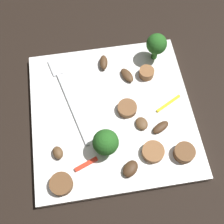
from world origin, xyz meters
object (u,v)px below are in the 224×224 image
mushroom_1 (106,62)px  mushroom_4 (58,153)px  broccoli_floret_1 (156,44)px  sausage_slice_3 (146,73)px  sausage_slice_1 (184,153)px  mushroom_5 (142,123)px  fork (66,93)px  sausage_slice_0 (153,152)px  pepper_strip_0 (86,164)px  pepper_strip_1 (169,105)px  mushroom_2 (130,169)px  broccoli_floret_0 (106,142)px  mushroom_0 (127,75)px  plate (112,114)px  mushroom_3 (161,127)px  sausage_slice_2 (127,109)px  sausage_slice_4 (61,184)px

mushroom_1 → mushroom_4: 0.19m
broccoli_floret_1 → sausage_slice_3: 0.05m
sausage_slice_1 → mushroom_5: size_ratio=1.39×
fork → sausage_slice_0: bearing=-150.1°
pepper_strip_0 → sausage_slice_0: bearing=-88.8°
mushroom_4 → pepper_strip_1: mushroom_4 is taller
mushroom_2 → broccoli_floret_1: bearing=-22.2°
sausage_slice_3 → mushroom_1: 0.08m
broccoli_floret_0 → mushroom_0: broccoli_floret_0 is taller
plate → pepper_strip_1: 0.10m
mushroom_1 → mushroom_2: mushroom_1 is taller
sausage_slice_0 → mushroom_5: bearing=8.6°
mushroom_2 → sausage_slice_3: bearing=-20.0°
pepper_strip_0 → fork: bearing=8.4°
plate → mushroom_1: (0.10, -0.00, 0.01)m
plate → mushroom_1: size_ratio=8.89×
mushroom_0 → mushroom_1: (0.03, 0.03, 0.00)m
broccoli_floret_1 → mushroom_4: (-0.16, 0.19, -0.03)m
plate → fork: fork is taller
mushroom_2 → pepper_strip_1: (0.10, -0.09, -0.00)m
mushroom_1 → mushroom_3: 0.16m
mushroom_2 → mushroom_5: bearing=-24.4°
plate → sausage_slice_2: sausage_slice_2 is taller
mushroom_3 → pepper_strip_0: mushroom_3 is taller
sausage_slice_1 → mushroom_5: bearing=42.6°
sausage_slice_3 → sausage_slice_1: bearing=-169.8°
sausage_slice_3 → mushroom_3: bearing=-179.1°
broccoli_floret_0 → pepper_strip_0: broccoli_floret_0 is taller
sausage_slice_0 → mushroom_4: mushroom_4 is taller
plate → sausage_slice_3: 0.10m
broccoli_floret_0 → sausage_slice_1: 0.12m
plate → mushroom_2: mushroom_2 is taller
mushroom_2 → pepper_strip_0: (0.02, 0.07, -0.00)m
sausage_slice_1 → mushroom_4: bearing=80.9°
mushroom_2 → pepper_strip_1: size_ratio=0.57×
sausage_slice_1 → mushroom_4: sausage_slice_1 is taller
sausage_slice_3 → pepper_strip_0: 0.19m
plate → sausage_slice_3: (0.06, -0.07, 0.01)m
mushroom_4 → pepper_strip_0: size_ratio=0.56×
fork → sausage_slice_3: 0.15m
sausage_slice_1 → mushroom_1: sausage_slice_1 is taller
sausage_slice_1 → fork: bearing=51.4°
sausage_slice_4 → pepper_strip_0: (0.03, -0.04, -0.00)m
plate → mushroom_0: bearing=-30.0°
fork → sausage_slice_1: (-0.14, -0.17, 0.01)m
fork → mushroom_3: mushroom_3 is taller
pepper_strip_1 → plate: bearing=88.5°
broccoli_floret_1 → sausage_slice_4: bearing=137.8°
sausage_slice_0 → sausage_slice_3: bearing=-7.8°
sausage_slice_2 → mushroom_2: 0.10m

